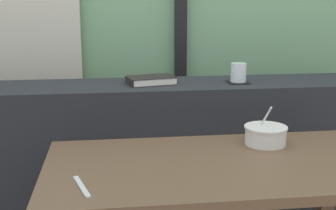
# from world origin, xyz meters

# --- Properties ---
(dark_console_ledge) EXTENTS (2.80, 0.37, 0.85)m
(dark_console_ledge) POSITION_xyz_m (0.00, 0.55, 0.42)
(dark_console_ledge) COLOR #23262B
(dark_console_ledge) RESTS_ON ground
(breakfast_table) EXTENTS (1.22, 0.63, 0.68)m
(breakfast_table) POSITION_xyz_m (0.04, -0.10, 0.58)
(breakfast_table) COLOR brown
(breakfast_table) RESTS_ON ground
(coaster_square) EXTENTS (0.10, 0.10, 0.00)m
(coaster_square) POSITION_xyz_m (0.29, 0.52, 0.85)
(coaster_square) COLOR black
(coaster_square) RESTS_ON dark_console_ledge
(juice_glass) EXTENTS (0.08, 0.08, 0.09)m
(juice_glass) POSITION_xyz_m (0.29, 0.52, 0.89)
(juice_glass) COLOR white
(juice_glass) RESTS_ON coaster_square
(closed_book) EXTENTS (0.25, 0.18, 0.04)m
(closed_book) POSITION_xyz_m (-0.13, 0.55, 0.87)
(closed_book) COLOR black
(closed_book) RESTS_ON dark_console_ledge
(soup_bowl) EXTENTS (0.17, 0.17, 0.16)m
(soup_bowl) POSITION_xyz_m (0.28, 0.07, 0.72)
(soup_bowl) COLOR silver
(soup_bowl) RESTS_ON breakfast_table
(fork_utensil) EXTENTS (0.06, 0.17, 0.01)m
(fork_utensil) POSITION_xyz_m (-0.42, -0.26, 0.69)
(fork_utensil) COLOR silver
(fork_utensil) RESTS_ON breakfast_table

